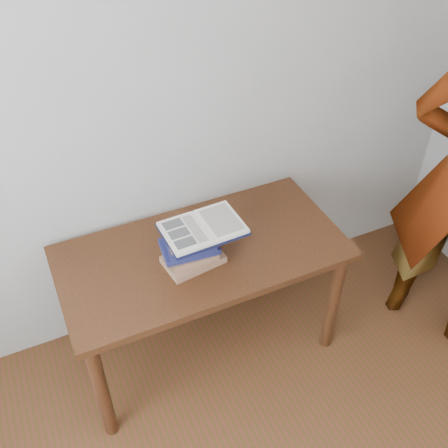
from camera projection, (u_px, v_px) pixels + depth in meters
name	position (u px, v px, depth m)	size (l,w,h in m)	color
room_shell	(442.00, 413.00, 0.77)	(3.54, 3.54, 2.62)	#B9B7AF
desk	(203.00, 266.00, 2.44)	(1.30, 0.65, 0.70)	#4A2812
book_stack	(191.00, 246.00, 2.27)	(0.27, 0.21, 0.18)	#976F4E
open_book	(203.00, 228.00, 2.20)	(0.35, 0.25, 0.03)	black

